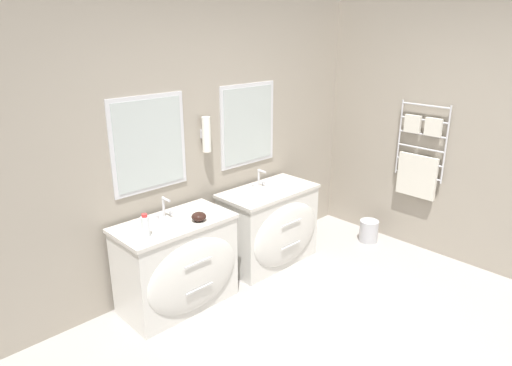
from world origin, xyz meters
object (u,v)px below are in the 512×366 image
(vanity_left, at_px, (179,264))
(amenity_bowl, at_px, (199,217))
(toiletry_bottle, at_px, (145,226))
(vanity_right, at_px, (271,226))
(waste_bin, at_px, (369,230))

(vanity_left, distance_m, amenity_bowl, 0.46)
(vanity_left, distance_m, toiletry_bottle, 0.56)
(vanity_right, distance_m, waste_bin, 1.25)
(vanity_right, xyz_separation_m, toiletry_bottle, (-1.43, -0.05, 0.46))
(vanity_right, bearing_deg, amenity_bowl, -173.82)
(toiletry_bottle, bearing_deg, waste_bin, -8.54)
(amenity_bowl, bearing_deg, vanity_left, 146.63)
(vanity_left, distance_m, vanity_right, 1.12)
(vanity_right, relative_size, waste_bin, 4.02)
(vanity_left, bearing_deg, vanity_right, 0.00)
(vanity_left, distance_m, waste_bin, 2.31)
(vanity_left, relative_size, waste_bin, 4.02)
(toiletry_bottle, bearing_deg, vanity_left, 9.66)
(vanity_left, xyz_separation_m, waste_bin, (2.25, -0.44, -0.27))
(vanity_left, height_order, toiletry_bottle, toiletry_bottle)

